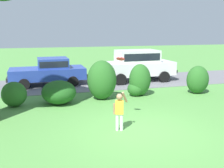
% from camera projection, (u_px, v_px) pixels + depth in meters
% --- Properties ---
extents(ground_plane, '(80.00, 80.00, 0.00)m').
position_uv_depth(ground_plane, '(139.00, 130.00, 8.48)').
color(ground_plane, '#518E42').
extents(driveway_strip, '(28.00, 4.40, 0.02)m').
position_uv_depth(driveway_strip, '(92.00, 83.00, 15.81)').
color(driveway_strip, slate).
rests_on(driveway_strip, ground).
extents(shrub_near_tree, '(1.03, 0.87, 1.05)m').
position_uv_depth(shrub_near_tree, '(14.00, 94.00, 11.00)').
color(shrub_near_tree, '#286023').
rests_on(shrub_near_tree, ground).
extents(shrub_centre_left, '(1.48, 1.68, 1.00)m').
position_uv_depth(shrub_centre_left, '(59.00, 92.00, 11.47)').
color(shrub_centre_left, '#1E511C').
rests_on(shrub_centre_left, ground).
extents(shrub_centre, '(1.34, 1.19, 1.80)m').
position_uv_depth(shrub_centre, '(102.00, 80.00, 12.08)').
color(shrub_centre, '#286023').
rests_on(shrub_centre, ground).
extents(shrub_centre_right, '(1.15, 0.90, 1.55)m').
position_uv_depth(shrub_centre_right, '(139.00, 82.00, 12.78)').
color(shrub_centre_right, '#286023').
rests_on(shrub_centre_right, ground).
extents(shrub_far_end, '(1.13, 0.95, 1.40)m').
position_uv_depth(shrub_far_end, '(198.00, 80.00, 13.24)').
color(shrub_far_end, '#286023').
rests_on(shrub_far_end, ground).
extents(parked_sedan, '(4.44, 2.18, 1.56)m').
position_uv_depth(parked_sedan, '(49.00, 70.00, 15.21)').
color(parked_sedan, '#28429E').
rests_on(parked_sedan, ground).
extents(parked_suv, '(4.76, 2.22, 1.92)m').
position_uv_depth(parked_suv, '(137.00, 64.00, 16.32)').
color(parked_suv, white).
rests_on(parked_suv, ground).
extents(child_thrower, '(0.48, 0.24, 1.29)m').
position_uv_depth(child_thrower, '(119.00, 109.00, 8.35)').
color(child_thrower, white).
rests_on(child_thrower, ground).
extents(frisbee, '(0.30, 0.27, 0.20)m').
position_uv_depth(frisbee, '(120.00, 59.00, 8.74)').
color(frisbee, red).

